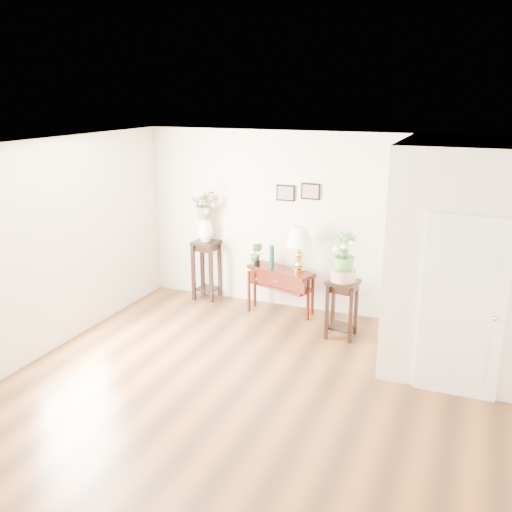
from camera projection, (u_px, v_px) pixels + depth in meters
The scene contains 20 objects.
floor at pixel (259, 391), 6.64m from camera, with size 6.00×5.50×0.02m, color brown.
ceiling at pixel (260, 148), 5.87m from camera, with size 6.00×5.50×0.02m, color white.
wall_back at pixel (326, 225), 8.70m from camera, with size 6.00×0.02×2.80m, color silver.
wall_front at pixel (108, 396), 3.81m from camera, with size 6.00×0.02×2.80m, color silver.
wall_left at pixel (43, 250), 7.33m from camera, with size 0.02×5.50×2.80m, color silver.
partition at pixel (469, 255), 7.08m from camera, with size 1.80×1.95×2.80m, color silver.
door at pixel (462, 309), 6.29m from camera, with size 0.90×0.05×2.10m, color silver.
art_print_left at pixel (286, 193), 8.80m from camera, with size 0.30×0.02×0.25m, color black.
art_print_right at pixel (311, 191), 8.64m from camera, with size 0.30×0.02×0.25m, color black.
wall_ornament at pixel (397, 197), 7.35m from camera, with size 0.51×0.51×0.07m, color #B87340.
console_table at pixel (281, 291), 8.89m from camera, with size 1.09×0.36×0.73m, color black.
table_lamp at pixel (299, 249), 8.59m from camera, with size 0.39×0.39×0.69m, color gold.
green_vase at pixel (272, 257), 8.80m from camera, with size 0.07×0.07×0.36m, color #0C3D25.
potted_plant at pixel (256, 255), 8.89m from camera, with size 0.20×0.16×0.37m, color #4B7F3D.
plant_stand_a at pixel (207, 270), 9.50m from camera, with size 0.39×0.39×0.99m, color black.
porcelain_vase at pixel (206, 228), 9.30m from camera, with size 0.25×0.25×0.43m, color white, non-canonical shape.
lily_arrangement at pixel (205, 203), 9.19m from camera, with size 0.43×0.37×0.48m, color #4B7F3D.
plant_stand_b at pixel (342, 309), 8.01m from camera, with size 0.39×0.39×0.84m, color black.
ceramic_bowl at pixel (343, 275), 7.87m from camera, with size 0.35×0.35×0.16m, color #BEAC90.
narcissus at pixel (344, 253), 7.78m from camera, with size 0.31×0.31×0.56m, color #4B7F3D.
Camera 1 is at (2.19, -5.53, 3.36)m, focal length 40.00 mm.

